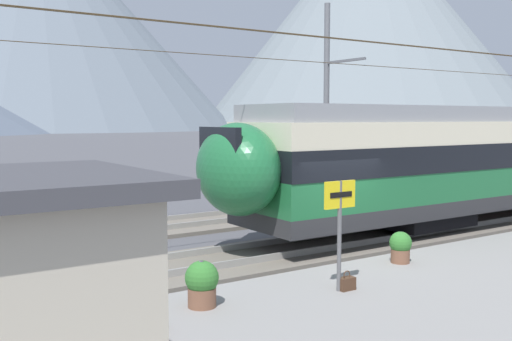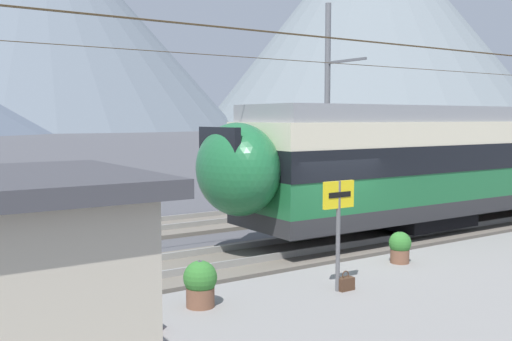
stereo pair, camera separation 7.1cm
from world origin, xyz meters
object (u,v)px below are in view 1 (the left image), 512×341
object	(u,v)px
handbag_near_sign	(347,283)
potted_plant_by_shelter	(202,282)
platform_sign	(340,210)
handbag_beside_passenger	(152,322)
catenary_mast_far_side	(329,99)
passenger_walking	(115,277)
potted_plant_platform_edge	(400,246)

from	to	relation	value
handbag_near_sign	potted_plant_by_shelter	xyz separation A→B (m)	(-2.71, 0.64, 0.31)
platform_sign	handbag_near_sign	distance (m)	1.39
handbag_beside_passenger	catenary_mast_far_side	bearing A→B (deg)	40.31
passenger_walking	handbag_near_sign	distance (m)	4.56
catenary_mast_far_side	potted_plant_platform_edge	bearing A→B (deg)	-122.97
platform_sign	potted_plant_by_shelter	xyz separation A→B (m)	(-2.55, 0.60, -1.08)
handbag_near_sign	potted_plant_by_shelter	distance (m)	2.80
platform_sign	handbag_near_sign	bearing A→B (deg)	-14.36
passenger_walking	handbag_beside_passenger	xyz separation A→B (m)	(0.61, 0.11, -0.81)
catenary_mast_far_side	handbag_near_sign	distance (m)	14.54
platform_sign	potted_plant_platform_edge	size ratio (longest dim) A/B	2.95
platform_sign	potted_plant_platform_edge	bearing A→B (deg)	18.29
handbag_beside_passenger	potted_plant_platform_edge	distance (m)	6.34
handbag_near_sign	platform_sign	bearing A→B (deg)	165.64
potted_plant_by_shelter	handbag_near_sign	bearing A→B (deg)	-13.22
passenger_walking	platform_sign	bearing A→B (deg)	1.48
catenary_mast_far_side	passenger_walking	size ratio (longest dim) A/B	29.56
handbag_near_sign	passenger_walking	bearing A→B (deg)	-179.09
platform_sign	potted_plant_platform_edge	world-z (taller)	platform_sign
potted_plant_platform_edge	potted_plant_by_shelter	distance (m)	5.12
platform_sign	handbag_near_sign	world-z (taller)	platform_sign
handbag_near_sign	potted_plant_by_shelter	size ratio (longest dim) A/B	0.47
passenger_walking	handbag_near_sign	xyz separation A→B (m)	(4.49, 0.07, -0.82)
handbag_beside_passenger	potted_plant_platform_edge	xyz separation A→B (m)	(6.28, 0.85, 0.24)
handbag_beside_passenger	potted_plant_by_shelter	bearing A→B (deg)	27.01
catenary_mast_far_side	handbag_near_sign	xyz separation A→B (m)	(-8.87, -10.86, -3.85)
platform_sign	catenary_mast_far_side	bearing A→B (deg)	50.14
catenary_mast_far_side	platform_sign	xyz separation A→B (m)	(-9.03, -10.82, -2.46)
passenger_walking	potted_plant_by_shelter	distance (m)	1.98
catenary_mast_far_side	handbag_beside_passenger	bearing A→B (deg)	-139.69
platform_sign	potted_plant_platform_edge	distance (m)	2.93
potted_plant_by_shelter	catenary_mast_far_side	bearing A→B (deg)	41.43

